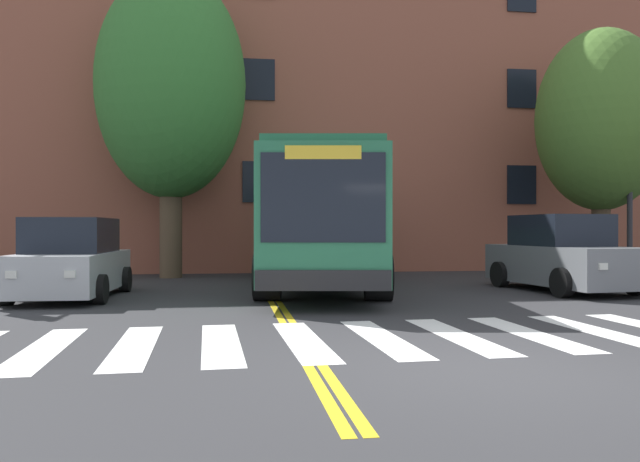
{
  "coord_description": "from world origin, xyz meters",
  "views": [
    {
      "loc": [
        -2.8,
        -6.3,
        1.51
      ],
      "look_at": [
        -0.56,
        9.0,
        1.45
      ],
      "focal_mm": 35.0,
      "sensor_mm": 36.0,
      "label": 1
    }
  ],
  "objects_px": {
    "street_tree_curbside_small": "(171,86)",
    "street_tree_curbside_large": "(601,121)",
    "car_silver_near_lane": "(72,261)",
    "city_bus": "(323,219)",
    "car_grey_far_lane": "(562,256)"
  },
  "relations": [
    {
      "from": "car_silver_near_lane",
      "to": "street_tree_curbside_large",
      "type": "xyz_separation_m",
      "value": [
        15.01,
        3.95,
        4.11
      ]
    },
    {
      "from": "car_silver_near_lane",
      "to": "car_grey_far_lane",
      "type": "bearing_deg",
      "value": -0.53
    },
    {
      "from": "city_bus",
      "to": "street_tree_curbside_small",
      "type": "bearing_deg",
      "value": 141.41
    },
    {
      "from": "street_tree_curbside_large",
      "to": "car_silver_near_lane",
      "type": "bearing_deg",
      "value": -165.26
    },
    {
      "from": "city_bus",
      "to": "street_tree_curbside_small",
      "type": "xyz_separation_m",
      "value": [
        -4.24,
        3.38,
        4.16
      ]
    },
    {
      "from": "street_tree_curbside_large",
      "to": "city_bus",
      "type": "bearing_deg",
      "value": -168.74
    },
    {
      "from": "car_silver_near_lane",
      "to": "car_grey_far_lane",
      "type": "distance_m",
      "value": 11.4
    },
    {
      "from": "city_bus",
      "to": "car_silver_near_lane",
      "type": "height_order",
      "value": "city_bus"
    },
    {
      "from": "city_bus",
      "to": "street_tree_curbside_large",
      "type": "xyz_separation_m",
      "value": [
        9.16,
        1.82,
        3.16
      ]
    },
    {
      "from": "car_grey_far_lane",
      "to": "street_tree_curbside_small",
      "type": "height_order",
      "value": "street_tree_curbside_small"
    },
    {
      "from": "city_bus",
      "to": "street_tree_curbside_small",
      "type": "relative_size",
      "value": 1.22
    },
    {
      "from": "car_silver_near_lane",
      "to": "street_tree_curbside_large",
      "type": "distance_m",
      "value": 16.06
    },
    {
      "from": "car_silver_near_lane",
      "to": "city_bus",
      "type": "bearing_deg",
      "value": 19.97
    },
    {
      "from": "street_tree_curbside_large",
      "to": "street_tree_curbside_small",
      "type": "height_order",
      "value": "street_tree_curbside_small"
    },
    {
      "from": "street_tree_curbside_small",
      "to": "street_tree_curbside_large",
      "type": "bearing_deg",
      "value": -6.63
    }
  ]
}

